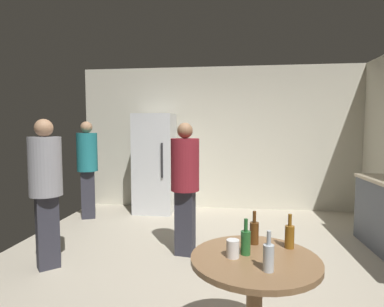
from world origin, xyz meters
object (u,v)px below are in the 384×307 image
(person_in_gray_shirt, at_px, (46,182))
(beer_bottle_amber, at_px, (290,236))
(plastic_cup_white, at_px, (233,249))
(person_in_teal_shirt, at_px, (87,162))
(person_in_maroon_shirt, at_px, (185,179))
(beer_bottle_green, at_px, (246,242))
(refrigerator, at_px, (155,163))
(foreground_table, at_px, (255,274))
(beer_bottle_brown, at_px, (254,232))
(beer_bottle_clear, at_px, (269,257))

(person_in_gray_shirt, bearing_deg, beer_bottle_amber, 24.03)
(plastic_cup_white, relative_size, person_in_teal_shirt, 0.07)
(person_in_maroon_shirt, bearing_deg, beer_bottle_amber, 39.90)
(beer_bottle_amber, height_order, person_in_gray_shirt, person_in_gray_shirt)
(beer_bottle_green, height_order, person_in_maroon_shirt, person_in_maroon_shirt)
(person_in_maroon_shirt, bearing_deg, refrigerator, -146.92)
(refrigerator, height_order, foreground_table, refrigerator)
(beer_bottle_amber, relative_size, person_in_gray_shirt, 0.14)
(beer_bottle_green, bearing_deg, plastic_cup_white, -146.45)
(person_in_teal_shirt, bearing_deg, person_in_gray_shirt, -10.29)
(beer_bottle_amber, bearing_deg, beer_bottle_green, -153.85)
(person_in_gray_shirt, relative_size, person_in_teal_shirt, 0.99)
(plastic_cup_white, bearing_deg, beer_bottle_green, 33.55)
(beer_bottle_amber, bearing_deg, person_in_teal_shirt, 133.76)
(refrigerator, bearing_deg, beer_bottle_brown, -65.90)
(beer_bottle_brown, bearing_deg, beer_bottle_green, -109.25)
(foreground_table, xyz_separation_m, beer_bottle_brown, (0.01, 0.23, 0.19))
(beer_bottle_green, relative_size, plastic_cup_white, 2.09)
(beer_bottle_brown, distance_m, person_in_teal_shirt, 3.86)
(beer_bottle_amber, relative_size, beer_bottle_clear, 1.00)
(foreground_table, bearing_deg, beer_bottle_amber, 37.24)
(beer_bottle_green, xyz_separation_m, person_in_gray_shirt, (-2.08, 1.18, 0.14))
(beer_bottle_brown, distance_m, person_in_gray_shirt, 2.37)
(person_in_gray_shirt, distance_m, person_in_maroon_shirt, 1.55)
(plastic_cup_white, xyz_separation_m, person_in_teal_shirt, (-2.42, 3.12, 0.18))
(refrigerator, xyz_separation_m, beer_bottle_amber, (1.77, -3.49, -0.08))
(refrigerator, distance_m, person_in_teal_shirt, 1.18)
(refrigerator, distance_m, beer_bottle_amber, 3.91)
(foreground_table, height_order, person_in_teal_shirt, person_in_teal_shirt)
(plastic_cup_white, bearing_deg, refrigerator, 110.66)
(beer_bottle_amber, xyz_separation_m, beer_bottle_clear, (-0.18, -0.36, 0.00))
(refrigerator, height_order, person_in_gray_shirt, refrigerator)
(person_in_gray_shirt, bearing_deg, beer_bottle_brown, 22.90)
(refrigerator, height_order, beer_bottle_brown, refrigerator)
(person_in_teal_shirt, bearing_deg, refrigerator, 95.74)
(beer_bottle_green, distance_m, person_in_gray_shirt, 2.40)
(refrigerator, xyz_separation_m, beer_bottle_green, (1.47, -3.64, -0.08))
(beer_bottle_green, bearing_deg, beer_bottle_clear, -62.37)
(plastic_cup_white, bearing_deg, person_in_maroon_shirt, 107.30)
(person_in_teal_shirt, height_order, person_in_maroon_shirt, person_in_teal_shirt)
(beer_bottle_clear, bearing_deg, foreground_table, 107.86)
(beer_bottle_amber, xyz_separation_m, plastic_cup_white, (-0.38, -0.20, -0.03))
(plastic_cup_white, distance_m, person_in_teal_shirt, 3.96)
(foreground_table, relative_size, beer_bottle_green, 3.48)
(foreground_table, distance_m, beer_bottle_clear, 0.27)
(refrigerator, height_order, person_in_teal_shirt, refrigerator)
(refrigerator, distance_m, beer_bottle_brown, 3.77)
(beer_bottle_amber, height_order, person_in_maroon_shirt, person_in_maroon_shirt)
(person_in_teal_shirt, xyz_separation_m, person_in_maroon_shirt, (1.87, -1.34, -0.03))
(person_in_maroon_shirt, bearing_deg, beer_bottle_green, 29.61)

